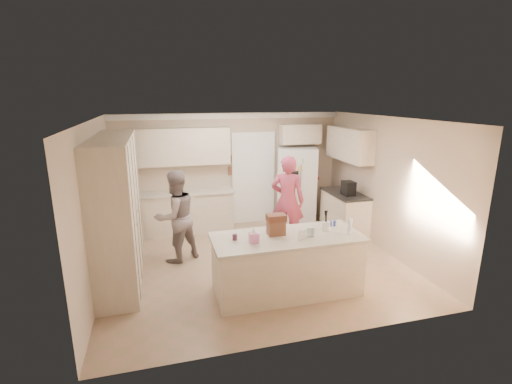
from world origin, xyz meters
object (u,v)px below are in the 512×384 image
object	(u,v)px
dollhouse_body	(276,228)
island_base	(287,265)
coffee_maker	(348,188)
refrigerator	(296,185)
utensil_crock	(326,226)
teen_girl	(288,201)
tissue_box	(254,238)
teen_boy	(176,216)

from	to	relation	value
dollhouse_body	island_base	bearing A→B (deg)	-33.69
dollhouse_body	coffee_maker	bearing A→B (deg)	39.29
coffee_maker	dollhouse_body	world-z (taller)	coffee_maker
refrigerator	utensil_crock	size ratio (longest dim) A/B	12.00
coffee_maker	teen_girl	xyz separation A→B (m)	(-1.39, -0.08, -0.15)
dollhouse_body	tissue_box	bearing A→B (deg)	-153.43
tissue_box	teen_girl	distance (m)	2.27
dollhouse_body	teen_girl	bearing A→B (deg)	64.84
island_base	teen_girl	xyz separation A→B (m)	(0.66, 1.82, 0.48)
teen_boy	utensil_crock	bearing A→B (deg)	115.00
tissue_box	coffee_maker	bearing A→B (deg)	37.57
refrigerator	utensil_crock	world-z (taller)	refrigerator
coffee_maker	teen_boy	distance (m)	3.63
coffee_maker	utensil_crock	world-z (taller)	coffee_maker
dollhouse_body	teen_girl	xyz separation A→B (m)	(0.81, 1.72, -0.11)
coffee_maker	utensil_crock	distance (m)	2.32
refrigerator	utensil_crock	bearing A→B (deg)	-84.85
dollhouse_body	teen_girl	distance (m)	1.90
tissue_box	teen_boy	bearing A→B (deg)	120.52
utensil_crock	teen_girl	distance (m)	1.77
utensil_crock	dollhouse_body	distance (m)	0.80
refrigerator	island_base	world-z (taller)	refrigerator
dollhouse_body	teen_boy	bearing A→B (deg)	132.93
coffee_maker	teen_girl	distance (m)	1.40
refrigerator	utensil_crock	distance (m)	3.13
island_base	dollhouse_body	size ratio (longest dim) A/B	8.46
island_base	dollhouse_body	bearing A→B (deg)	146.31
coffee_maker	teen_boy	world-z (taller)	teen_boy
teen_boy	dollhouse_body	bearing A→B (deg)	103.27
coffee_maker	tissue_box	distance (m)	3.28
island_base	tissue_box	bearing A→B (deg)	-169.70
tissue_box	teen_boy	distance (m)	2.00
island_base	teen_girl	distance (m)	2.00
utensil_crock	teen_girl	xyz separation A→B (m)	(0.01, 1.77, -0.08)
island_base	teen_girl	bearing A→B (deg)	70.12
island_base	tissue_box	distance (m)	0.79
refrigerator	coffee_maker	bearing A→B (deg)	-41.51
utensil_crock	tissue_box	size ratio (longest dim) A/B	1.07
refrigerator	teen_girl	distance (m)	1.45
tissue_box	dollhouse_body	xyz separation A→B (m)	(0.40, 0.20, 0.04)
island_base	teen_girl	world-z (taller)	teen_girl
refrigerator	island_base	xyz separation A→B (m)	(-1.35, -3.10, -0.46)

